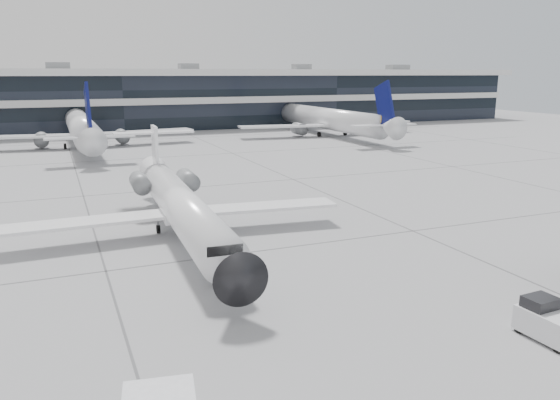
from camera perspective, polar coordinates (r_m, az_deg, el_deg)
name	(u,v)px	position (r m, az deg, el deg)	size (l,w,h in m)	color
ground	(277,249)	(33.37, -0.35, -5.12)	(220.00, 220.00, 0.00)	gray
terminal	(116,102)	(112.10, -16.74, 9.78)	(170.00, 22.00, 10.00)	black
bg_jet_center	(83,146)	(85.06, -19.87, 5.28)	(32.00, 40.00, 9.60)	white
bg_jet_right	(327,135)	(95.70, 4.90, 6.80)	(32.00, 40.00, 9.60)	white
regional_jet	(180,204)	(36.10, -10.40, -0.41)	(21.70, 27.05, 6.25)	white
baggage_tug	(549,322)	(24.88, 26.29, -11.34)	(1.61, 2.58, 1.59)	silver
traffic_cone	(157,212)	(42.16, -12.78, -1.21)	(0.45, 0.45, 0.52)	orange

